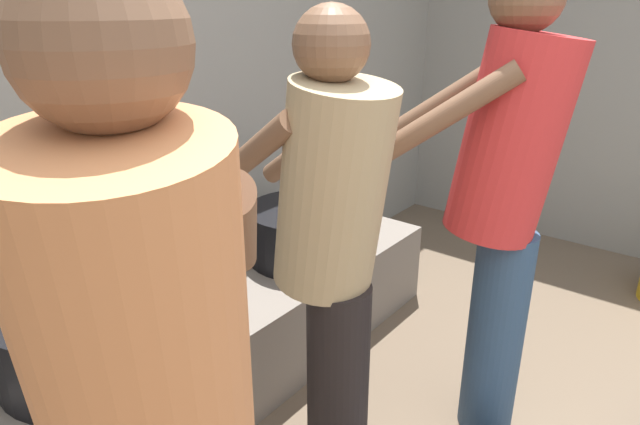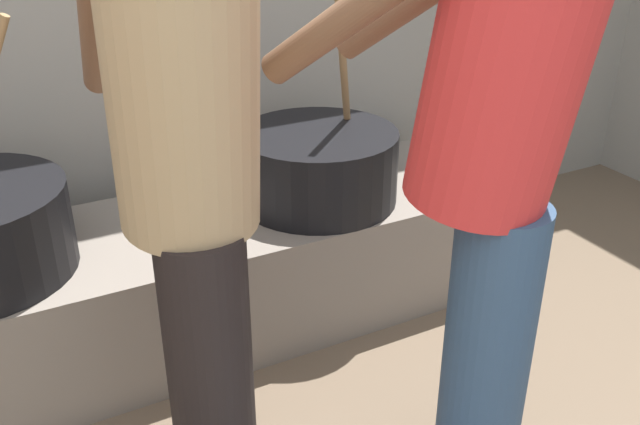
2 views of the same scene
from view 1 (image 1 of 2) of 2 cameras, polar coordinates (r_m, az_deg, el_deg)
name	(u,v)px [view 1 (image 1 of 2)]	position (r m, az deg, el deg)	size (l,w,h in m)	color
block_enclosure_rear	(69,90)	(2.33, -24.69, 11.56)	(5.73, 0.20, 2.44)	gray
hearth_ledge	(217,342)	(2.38, -10.65, -13.12)	(2.38, 0.60, 0.41)	slate
cooking_pot_main	(305,232)	(2.54, -1.61, -2.04)	(0.53, 0.53, 0.70)	black
cooking_pot_secondary	(88,333)	(1.95, -23.04, -11.49)	(0.56, 0.56, 0.70)	black
cook_in_red_shirt	(504,189)	(1.90, 18.64, 2.32)	(0.59, 0.75, 1.66)	navy
cook_in_tan_shirt	(332,242)	(1.61, 1.21, -3.13)	(0.40, 0.68, 1.53)	black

